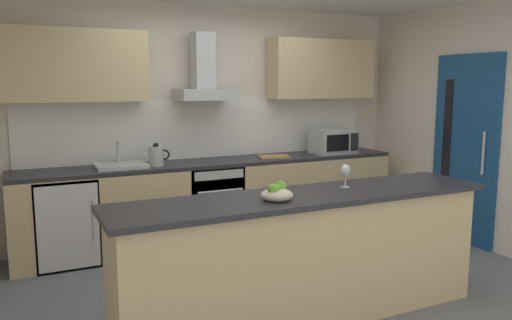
% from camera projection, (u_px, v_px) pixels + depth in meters
% --- Properties ---
extents(ground, '(5.83, 4.40, 0.02)m').
position_uv_depth(ground, '(277.00, 284.00, 4.43)').
color(ground, slate).
extents(wall_back, '(5.83, 0.12, 2.60)m').
position_uv_depth(wall_back, '(206.00, 122.00, 5.80)').
color(wall_back, silver).
rests_on(wall_back, ground).
extents(wall_right, '(0.12, 4.40, 2.60)m').
position_uv_depth(wall_right, '(485.00, 126.00, 5.30)').
color(wall_right, silver).
rests_on(wall_right, ground).
extents(backsplash_tile, '(4.10, 0.02, 0.66)m').
position_uv_depth(backsplash_tile, '(208.00, 128.00, 5.75)').
color(backsplash_tile, white).
extents(counter_back, '(4.25, 0.60, 0.90)m').
position_uv_depth(counter_back, '(219.00, 201.00, 5.59)').
color(counter_back, '#D1B784').
rests_on(counter_back, ground).
extents(counter_island, '(2.89, 0.64, 0.95)m').
position_uv_depth(counter_island, '(306.00, 256.00, 3.69)').
color(counter_island, '#D1B784').
rests_on(counter_island, ground).
extents(upper_cabinets, '(4.19, 0.32, 0.70)m').
position_uv_depth(upper_cabinets, '(212.00, 68.00, 5.51)').
color(upper_cabinets, '#D1B784').
extents(side_door, '(0.08, 0.85, 2.05)m').
position_uv_depth(side_door, '(465.00, 150.00, 5.47)').
color(side_door, navy).
rests_on(side_door, ground).
extents(oven, '(0.60, 0.62, 0.80)m').
position_uv_depth(oven, '(210.00, 201.00, 5.52)').
color(oven, slate).
rests_on(oven, ground).
extents(refrigerator, '(0.58, 0.60, 0.85)m').
position_uv_depth(refrigerator, '(66.00, 220.00, 4.88)').
color(refrigerator, white).
rests_on(refrigerator, ground).
extents(microwave, '(0.50, 0.38, 0.30)m').
position_uv_depth(microwave, '(333.00, 141.00, 6.09)').
color(microwave, '#B7BABC').
rests_on(microwave, counter_back).
extents(sink, '(0.50, 0.40, 0.26)m').
position_uv_depth(sink, '(121.00, 165.00, 5.05)').
color(sink, silver).
rests_on(sink, counter_back).
extents(kettle, '(0.29, 0.15, 0.24)m').
position_uv_depth(kettle, '(156.00, 156.00, 5.15)').
color(kettle, '#B7BABC').
rests_on(kettle, counter_back).
extents(range_hood, '(0.62, 0.45, 0.72)m').
position_uv_depth(range_hood, '(204.00, 79.00, 5.44)').
color(range_hood, '#B7BABC').
extents(wine_glass, '(0.08, 0.08, 0.18)m').
position_uv_depth(wine_glass, '(346.00, 171.00, 3.84)').
color(wine_glass, silver).
rests_on(wine_glass, counter_island).
extents(fruit_bowl, '(0.22, 0.22, 0.13)m').
position_uv_depth(fruit_bowl, '(277.00, 193.00, 3.43)').
color(fruit_bowl, beige).
rests_on(fruit_bowl, counter_island).
extents(chopping_board, '(0.37, 0.28, 0.02)m').
position_uv_depth(chopping_board, '(273.00, 156.00, 5.76)').
color(chopping_board, tan).
rests_on(chopping_board, counter_back).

